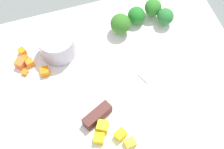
# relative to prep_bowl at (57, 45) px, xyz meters

# --- Properties ---
(ground_plane) EXTENTS (4.00, 4.00, 0.00)m
(ground_plane) POSITION_rel_prep_bowl_xyz_m (0.08, -0.09, -0.04)
(ground_plane) COLOR slate
(cutting_board) EXTENTS (0.51, 0.38, 0.01)m
(cutting_board) POSITION_rel_prep_bowl_xyz_m (0.08, -0.09, -0.03)
(cutting_board) COLOR white
(cutting_board) RESTS_ON ground_plane
(prep_bowl) EXTENTS (0.07, 0.07, 0.05)m
(prep_bowl) POSITION_rel_prep_bowl_xyz_m (0.00, 0.00, 0.00)
(prep_bowl) COLOR #B6B3C1
(prep_bowl) RESTS_ON cutting_board
(chef_knife) EXTENTS (0.29, 0.15, 0.02)m
(chef_knife) POSITION_rel_prep_bowl_xyz_m (0.10, -0.13, -0.02)
(chef_knife) COLOR silver
(chef_knife) RESTS_ON cutting_board
(carrot_dice_0) EXTENTS (0.02, 0.02, 0.02)m
(carrot_dice_0) POSITION_rel_prep_bowl_xyz_m (-0.04, -0.04, -0.02)
(carrot_dice_0) COLOR orange
(carrot_dice_0) RESTS_ON cutting_board
(carrot_dice_1) EXTENTS (0.02, 0.02, 0.01)m
(carrot_dice_1) POSITION_rel_prep_bowl_xyz_m (-0.07, 0.02, -0.02)
(carrot_dice_1) COLOR orange
(carrot_dice_1) RESTS_ON cutting_board
(carrot_dice_2) EXTENTS (0.02, 0.02, 0.02)m
(carrot_dice_2) POSITION_rel_prep_bowl_xyz_m (-0.08, -0.01, -0.02)
(carrot_dice_2) COLOR orange
(carrot_dice_2) RESTS_ON cutting_board
(carrot_dice_3) EXTENTS (0.02, 0.02, 0.01)m
(carrot_dice_3) POSITION_rel_prep_bowl_xyz_m (-0.06, -0.01, -0.02)
(carrot_dice_3) COLOR orange
(carrot_dice_3) RESTS_ON cutting_board
(carrot_dice_4) EXTENTS (0.01, 0.01, 0.01)m
(carrot_dice_4) POSITION_rel_prep_bowl_xyz_m (-0.07, -0.03, -0.02)
(carrot_dice_4) COLOR orange
(carrot_dice_4) RESTS_ON cutting_board
(carrot_dice_5) EXTENTS (0.01, 0.01, 0.01)m
(carrot_dice_5) POSITION_rel_prep_bowl_xyz_m (-0.07, 0.00, -0.02)
(carrot_dice_5) COLOR orange
(carrot_dice_5) RESTS_ON cutting_board
(pepper_dice_0) EXTENTS (0.02, 0.02, 0.02)m
(pepper_dice_0) POSITION_rel_prep_bowl_xyz_m (0.03, -0.20, -0.02)
(pepper_dice_0) COLOR yellow
(pepper_dice_0) RESTS_ON cutting_board
(pepper_dice_1) EXTENTS (0.02, 0.02, 0.01)m
(pepper_dice_1) POSITION_rel_prep_bowl_xyz_m (0.07, -0.22, -0.02)
(pepper_dice_1) COLOR yellow
(pepper_dice_1) RESTS_ON cutting_board
(pepper_dice_2) EXTENTS (0.03, 0.03, 0.02)m
(pepper_dice_2) POSITION_rel_prep_bowl_xyz_m (0.04, -0.18, -0.02)
(pepper_dice_2) COLOR yellow
(pepper_dice_2) RESTS_ON cutting_board
(pepper_dice_3) EXTENTS (0.02, 0.02, 0.02)m
(pepper_dice_3) POSITION_rel_prep_bowl_xyz_m (0.06, -0.20, -0.02)
(pepper_dice_3) COLOR yellow
(pepper_dice_3) RESTS_ON cutting_board
(broccoli_floret_0) EXTENTS (0.04, 0.04, 0.05)m
(broccoli_floret_0) POSITION_rel_prep_bowl_xyz_m (0.13, 0.01, 0.00)
(broccoli_floret_0) COLOR #86B858
(broccoli_floret_0) RESTS_ON cutting_board
(broccoli_floret_1) EXTENTS (0.04, 0.04, 0.04)m
(broccoli_floret_1) POSITION_rel_prep_bowl_xyz_m (0.17, 0.03, -0.01)
(broccoli_floret_1) COLOR #81BB57
(broccoli_floret_1) RESTS_ON cutting_board
(broccoli_floret_2) EXTENTS (0.03, 0.03, 0.04)m
(broccoli_floret_2) POSITION_rel_prep_bowl_xyz_m (0.23, 0.00, -0.00)
(broccoli_floret_2) COLOR #7FB85B
(broccoli_floret_2) RESTS_ON cutting_board
(broccoli_floret_3) EXTENTS (0.04, 0.04, 0.04)m
(broccoli_floret_3) POSITION_rel_prep_bowl_xyz_m (0.21, 0.03, 0.00)
(broccoli_floret_3) COLOR #84B66A
(broccoli_floret_3) RESTS_ON cutting_board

